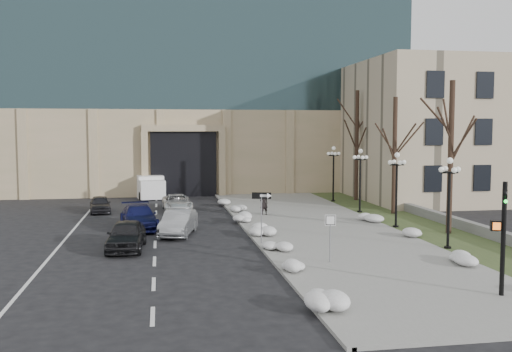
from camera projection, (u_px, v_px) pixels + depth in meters
The scene contains 34 objects.
ground at pixel (325, 290), 21.89m from camera, with size 160.00×160.00×0.00m, color black.
sidewalk at pixel (315, 226), 36.23m from camera, with size 9.00×40.00×0.12m, color gray.
curb at pixel (245, 228), 35.48m from camera, with size 0.30×40.00×0.14m, color gray.
grass_strip at pixel (411, 223), 37.32m from camera, with size 4.00×40.00×0.10m, color #344623.
stone_wall at pixel (425, 213), 39.59m from camera, with size 0.50×30.00×0.70m, color gray.
office_tower at pixel (196, 18), 62.88m from camera, with size 40.00×24.70×36.00m.
classical_building at pixel (469, 131), 52.58m from camera, with size 22.00×18.12×12.00m.
car_a at pixel (126, 235), 29.24m from camera, with size 1.79×4.44×1.51m, color black.
car_b at pixel (178, 223), 33.31m from camera, with size 1.56×4.47×1.47m, color #939699.
car_c at pixel (139, 217), 35.45m from camera, with size 2.07×5.09×1.48m, color navy.
car_d at pixel (177, 203), 43.15m from camera, with size 2.10×4.55×1.27m, color silver.
car_e at pixel (100, 204), 42.41m from camera, with size 1.48×3.67×1.25m, color #29292D.
pedestrian at pixel (264, 204), 40.46m from camera, with size 0.57×0.38×1.57m, color black.
box_truck at pixel (149, 186), 52.29m from camera, with size 3.01×6.64×2.03m.
one_way_sign at pixel (265, 202), 30.13m from camera, with size 1.05×0.47×2.85m.
keep_sign at pixel (330, 228), 25.90m from camera, with size 0.49×0.12×2.31m.
traffic_signal at pixel (502, 241), 20.68m from camera, with size 0.74×0.97×4.30m.
snow_clump_a at pixel (321, 301), 19.53m from camera, with size 1.10×1.60×0.36m, color white.
snow_clump_b at pixel (298, 268), 24.11m from camera, with size 1.10×1.60×0.36m, color white.
snow_clump_c at pixel (279, 247), 28.59m from camera, with size 1.10×1.60×0.36m, color white.
snow_clump_d at pixel (262, 231), 32.89m from camera, with size 1.10×1.60×0.36m, color white.
snow_clump_e at pixel (241, 218), 37.72m from camera, with size 1.10×1.60×0.36m, color white.
snow_clump_f at pixel (240, 209), 42.38m from camera, with size 1.10×1.60×0.36m, color white.
snow_clump_g at pixel (227, 203), 45.83m from camera, with size 1.10×1.60×0.36m, color white.
snow_clump_h at pixel (470, 260), 25.75m from camera, with size 1.10×1.60×0.36m, color white.
snow_clump_i at pixel (410, 233), 32.22m from camera, with size 1.10×1.60×0.36m, color white.
snow_clump_j at pixel (370, 218), 37.82m from camera, with size 1.10×1.60×0.36m, color white.
lamppost_a at pixel (449, 191), 28.93m from camera, with size 1.18×1.18×4.76m.
lamppost_b at pixel (397, 180), 35.31m from camera, with size 1.18×1.18×4.76m.
lamppost_c at pixel (360, 172), 41.70m from camera, with size 1.18×1.18×4.76m.
lamppost_d at pixel (334, 166), 48.09m from camera, with size 1.18×1.18×4.76m.
tree_near at pixel (451, 135), 33.00m from camera, with size 3.20×3.20×9.00m.
tree_mid at pixel (395, 139), 40.89m from camera, with size 3.20×3.20×8.50m.
tree_far at pixel (357, 130), 48.70m from camera, with size 3.20×3.20×9.50m.
Camera 1 is at (-6.21, -20.71, 6.17)m, focal length 40.00 mm.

